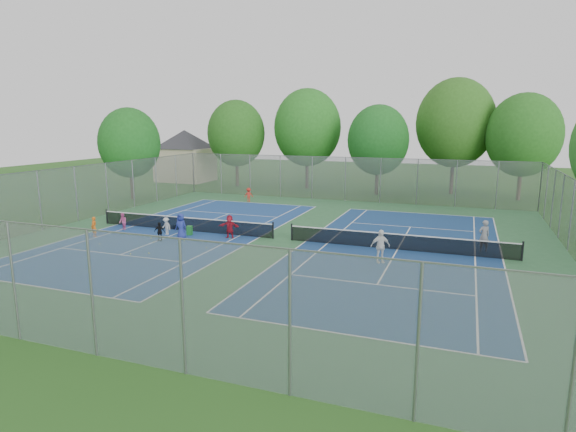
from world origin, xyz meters
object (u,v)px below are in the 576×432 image
(net_left, at_px, (184,224))
(ball_crate, at_px, (176,227))
(ball_hopper, at_px, (190,231))
(net_right, at_px, (398,242))
(instructor, at_px, (484,236))

(net_left, bearing_deg, ball_crate, 158.31)
(ball_crate, distance_m, ball_hopper, 2.30)
(net_right, xyz_separation_m, ball_crate, (-14.87, 0.34, -0.31))
(net_left, relative_size, instructor, 7.17)
(net_left, bearing_deg, net_right, 0.00)
(net_right, distance_m, ball_crate, 14.87)
(ball_crate, xyz_separation_m, instructor, (19.39, 0.98, 0.75))
(net_right, xyz_separation_m, ball_hopper, (-12.99, -0.97, -0.15))
(net_right, height_order, instructor, instructor)
(ball_hopper, relative_size, instructor, 0.34)
(net_left, height_order, net_right, same)
(net_left, xyz_separation_m, instructor, (18.53, 1.32, 0.44))
(ball_crate, relative_size, ball_hopper, 0.55)
(ball_crate, relative_size, instructor, 0.19)
(ball_hopper, xyz_separation_m, instructor, (17.52, 2.29, 0.60))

